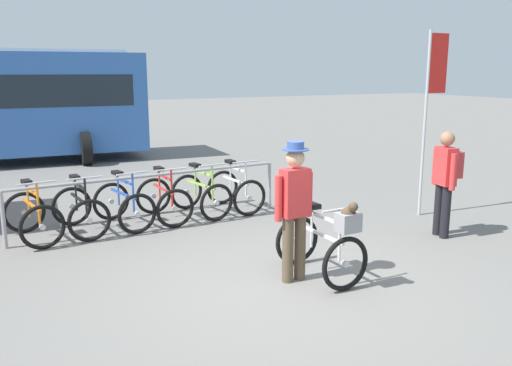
{
  "coord_description": "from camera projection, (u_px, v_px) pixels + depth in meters",
  "views": [
    {
      "loc": [
        -3.12,
        -5.18,
        2.55
      ],
      "look_at": [
        0.27,
        1.25,
        1.0
      ],
      "focal_mm": 37.43,
      "sensor_mm": 36.0,
      "label": 1
    }
  ],
  "objects": [
    {
      "name": "racked_bike_orange",
      "position": [
        33.0,
        217.0,
        8.04
      ],
      "size": [
        0.82,
        1.18,
        0.97
      ],
      "color": "black",
      "rests_on": "ground"
    },
    {
      "name": "racked_bike_lime",
      "position": [
        201.0,
        195.0,
        9.46
      ],
      "size": [
        0.83,
        1.2,
        0.98
      ],
      "color": "black",
      "rests_on": "ground"
    },
    {
      "name": "person_with_featured_bike",
      "position": [
        295.0,
        206.0,
        6.4
      ],
      "size": [
        0.53,
        0.32,
        1.72
      ],
      "color": "brown",
      "rests_on": "ground"
    },
    {
      "name": "racked_bike_blue",
      "position": [
        124.0,
        205.0,
        8.75
      ],
      "size": [
        0.84,
        1.2,
        0.97
      ],
      "color": "black",
      "rests_on": "ground"
    },
    {
      "name": "racked_bike_red",
      "position": [
        164.0,
        200.0,
        9.11
      ],
      "size": [
        0.71,
        1.14,
        0.98
      ],
      "color": "black",
      "rests_on": "ground"
    },
    {
      "name": "ground_plane",
      "position": [
        285.0,
        285.0,
        6.43
      ],
      "size": [
        80.0,
        80.0,
        0.0
      ],
      "primitive_type": "plane",
      "color": "slate"
    },
    {
      "name": "pedestrian_with_backpack",
      "position": [
        446.0,
        177.0,
        8.14
      ],
      "size": [
        0.38,
        0.52,
        1.64
      ],
      "color": "black",
      "rests_on": "ground"
    },
    {
      "name": "bike_rack_rail",
      "position": [
        153.0,
        184.0,
        8.76
      ],
      "size": [
        4.6,
        0.33,
        0.88
      ],
      "color": "#99999E",
      "rests_on": "ground"
    },
    {
      "name": "racked_bike_white",
      "position": [
        235.0,
        190.0,
        9.82
      ],
      "size": [
        0.73,
        1.15,
        0.98
      ],
      "color": "black",
      "rests_on": "ground"
    },
    {
      "name": "banner_flag",
      "position": [
        433.0,
        88.0,
        9.14
      ],
      "size": [
        0.45,
        0.05,
        3.2
      ],
      "color": "#B2B2B7",
      "rests_on": "ground"
    },
    {
      "name": "racked_bike_black",
      "position": [
        80.0,
        211.0,
        8.4
      ],
      "size": [
        0.76,
        1.15,
        0.97
      ],
      "color": "black",
      "rests_on": "ground"
    },
    {
      "name": "featured_bicycle",
      "position": [
        326.0,
        242.0,
        6.51
      ],
      "size": [
        0.68,
        1.21,
        1.09
      ],
      "color": "black",
      "rests_on": "ground"
    }
  ]
}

